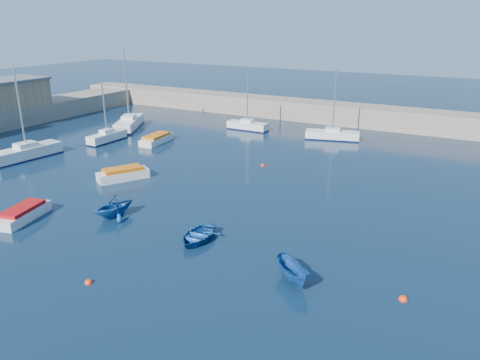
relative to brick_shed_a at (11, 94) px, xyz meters
The scene contains 18 objects.
ground 48.55m from the brick_shed_a, 29.74° to the right, with size 220.00×220.00×0.00m, color #0C2137.
back_wall 47.50m from the brick_shed_a, 27.65° to the left, with size 96.00×4.50×2.60m, color gray.
brick_shed_a is the anchor object (origin of this frame).
sailboat_2 19.19m from the brick_shed_a, 33.45° to the right, with size 2.67×7.28×9.40m.
sailboat_3 18.34m from the brick_shed_a, ahead, with size 1.49×5.15×6.95m.
sailboat_4 16.68m from the brick_shed_a, 19.60° to the left, with size 5.52×7.88×10.16m.
sailboat_5 31.97m from the brick_shed_a, 22.33° to the left, with size 5.39×1.57×7.19m.
sailboat_6 42.60m from the brick_shed_a, 17.09° to the left, with size 6.47×3.30×8.18m.
motorboat_0 35.63m from the brick_shed_a, 35.90° to the right, with size 2.57×4.65×0.99m.
motorboat_1 30.98m from the brick_shed_a, 20.20° to the right, with size 3.56×4.62×1.09m.
motorboat_2 23.64m from the brick_shed_a, ahead, with size 2.23×5.05×1.01m.
dinghy_center 45.26m from the brick_shed_a, 22.98° to the right, with size 2.52×3.53×0.73m, color #154690.
dinghy_left 38.32m from the brick_shed_a, 26.93° to the right, with size 2.73×3.16×1.66m, color #154690.
dinghy_right 52.61m from the brick_shed_a, 21.51° to the right, with size 1.13×3.02×1.16m, color #154690.
buoy_0 46.50m from the brick_shed_a, 32.28° to the right, with size 0.43×0.43×0.43m, color #F7310D.
buoy_1 50.41m from the brick_shed_a, 19.75° to the right, with size 0.43×0.43×0.43m, color #DE3F10.
buoy_2 57.57m from the brick_shed_a, 18.42° to the right, with size 0.48×0.48×0.48m, color #F7310D.
buoy_3 38.25m from the brick_shed_a, ahead, with size 0.44×0.44×0.44m, color #F7310D.
Camera 1 is at (15.09, -16.20, 13.62)m, focal length 35.00 mm.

